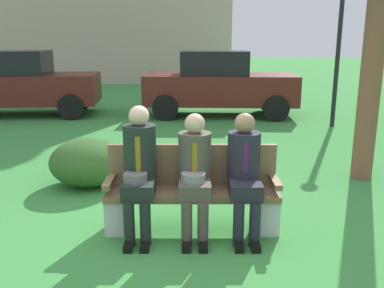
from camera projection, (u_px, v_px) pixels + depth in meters
ground_plane at (167, 230)px, 4.50m from camera, size 80.00×80.00×0.00m
park_bench at (192, 191)px, 4.48m from camera, size 1.81×0.44×0.90m
seated_man_left at (139, 165)px, 4.28m from camera, size 0.34×0.72×1.35m
seated_man_middle at (194, 169)px, 4.28m from camera, size 0.34×0.72×1.27m
seated_man_right at (244, 169)px, 4.28m from camera, size 0.34×0.72×1.27m
shrub_near_bench at (88, 162)px, 5.82m from camera, size 1.06×0.97×0.66m
parked_car_near at (20, 84)px, 10.97m from camera, size 4.02×1.99×1.68m
parked_car_far at (219, 84)px, 10.94m from camera, size 3.97×1.85×1.68m
street_lamp at (340, 25)px, 9.22m from camera, size 0.24×0.24×3.72m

